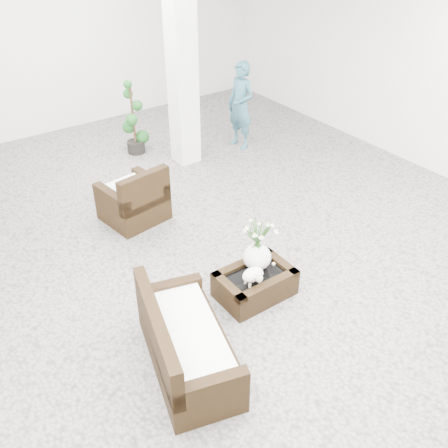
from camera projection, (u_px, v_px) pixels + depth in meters
ground at (220, 259)px, 6.74m from camera, size 11.00×11.00×0.00m
column at (182, 64)px, 8.25m from camera, size 0.40×0.40×3.50m
coffee_table at (255, 285)px, 6.07m from camera, size 0.90×0.60×0.31m
sheep_figurine at (253, 276)px, 5.80m from camera, size 0.28×0.23×0.21m
planter_narcissus at (258, 241)px, 5.87m from camera, size 0.44×0.44×0.80m
tealight at (274, 264)px, 6.13m from camera, size 0.04×0.04×0.03m
armchair at (132, 193)px, 7.34m from camera, size 0.93×0.91×0.88m
loveseat at (188, 336)px, 5.03m from camera, size 1.10×1.66×0.81m
topiary at (133, 118)px, 9.10m from camera, size 0.36×0.36×1.37m
shopper at (241, 106)px, 9.26m from camera, size 0.46×0.64×1.62m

